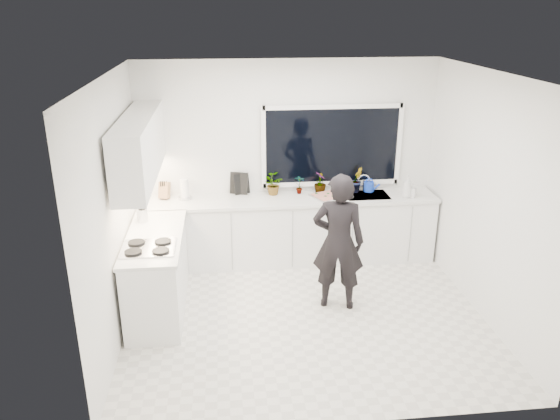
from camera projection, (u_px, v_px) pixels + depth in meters
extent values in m
cube|color=beige|center=(305.00, 316.00, 6.26)|extent=(4.00, 3.50, 0.02)
cube|color=white|center=(287.00, 160.00, 7.42)|extent=(4.00, 0.02, 2.70)
cube|color=white|center=(113.00, 212.00, 5.58)|extent=(0.02, 3.50, 2.70)
cube|color=white|center=(488.00, 198.00, 5.98)|extent=(0.02, 3.50, 2.70)
cube|color=white|center=(310.00, 74.00, 5.30)|extent=(4.00, 3.50, 0.02)
cube|color=black|center=(332.00, 146.00, 7.38)|extent=(1.80, 0.02, 1.00)
cube|color=white|center=(290.00, 231.00, 7.45)|extent=(3.92, 0.58, 0.88)
cube|color=white|center=(158.00, 274.00, 6.27)|extent=(0.58, 1.60, 0.88)
cube|color=silver|center=(290.00, 199.00, 7.28)|extent=(3.94, 0.62, 0.04)
cube|color=silver|center=(154.00, 237.00, 6.10)|extent=(0.62, 1.60, 0.04)
cube|color=white|center=(140.00, 147.00, 6.08)|extent=(0.34, 2.10, 0.70)
cube|color=silver|center=(367.00, 199.00, 7.41)|extent=(0.58, 0.42, 0.14)
cylinder|color=silver|center=(364.00, 183.00, 7.53)|extent=(0.03, 0.03, 0.22)
cube|color=black|center=(148.00, 247.00, 5.76)|extent=(0.56, 0.48, 0.03)
imported|color=black|center=(338.00, 242.00, 6.19)|extent=(0.67, 0.52, 1.62)
cube|color=silver|center=(331.00, 196.00, 7.31)|extent=(0.60, 0.53, 0.03)
cube|color=red|center=(331.00, 195.00, 7.30)|extent=(0.54, 0.47, 0.01)
cylinder|color=blue|center=(369.00, 187.00, 7.52)|extent=(0.17, 0.17, 0.13)
cylinder|color=white|center=(185.00, 190.00, 7.19)|extent=(0.12, 0.12, 0.26)
cube|color=#A3834C|center=(164.00, 191.00, 7.21)|extent=(0.15, 0.13, 0.22)
cylinder|color=silver|center=(142.00, 215.00, 6.47)|extent=(0.13, 0.13, 0.16)
cube|color=black|center=(242.00, 184.00, 7.39)|extent=(0.21, 0.11, 0.28)
cube|color=black|center=(239.00, 183.00, 7.39)|extent=(0.24, 0.11, 0.30)
imported|color=#26662D|center=(272.00, 184.00, 7.36)|extent=(0.34, 0.34, 0.29)
imported|color=#26662D|center=(300.00, 184.00, 7.40)|extent=(0.16, 0.14, 0.26)
imported|color=#26662D|center=(320.00, 183.00, 7.42)|extent=(0.18, 0.18, 0.29)
imported|color=#26662D|center=(356.00, 180.00, 7.47)|extent=(0.23, 0.24, 0.34)
imported|color=#D8BF66|center=(407.00, 186.00, 7.24)|extent=(0.16, 0.17, 0.31)
imported|color=#D8BF66|center=(413.00, 190.00, 7.27)|extent=(0.12, 0.12, 0.19)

